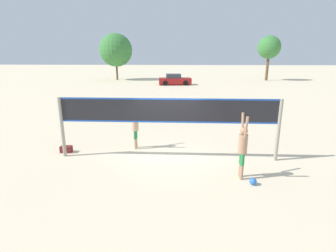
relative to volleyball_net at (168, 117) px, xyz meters
name	(u,v)px	position (x,y,z in m)	size (l,w,h in m)	color
ground_plane	(168,158)	(0.00, 0.00, -1.67)	(200.00, 200.00, 0.00)	beige
volleyball_net	(168,117)	(0.00, 0.00, 0.00)	(8.38, 0.14, 2.36)	gray
player_spiker	(243,145)	(2.46, -1.60, -0.54)	(0.28, 0.70, 2.14)	tan
player_blocker	(135,125)	(-1.45, 1.04, -0.64)	(0.28, 0.68, 1.97)	tan
volleyball	(253,181)	(2.75, -2.05, -1.56)	(0.23, 0.23, 0.23)	blue
gear_bag	(66,149)	(-4.25, 0.42, -1.53)	(0.45, 0.28, 0.27)	maroon
parked_car_near	(175,80)	(-0.45, 26.18, -1.01)	(4.48, 2.27, 1.46)	maroon
tree_left_cluster	(116,50)	(-10.01, 33.24, 2.99)	(5.18, 5.18, 7.25)	brown
tree_right_cluster	(269,48)	(13.98, 33.43, 3.36)	(3.48, 3.48, 6.82)	brown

